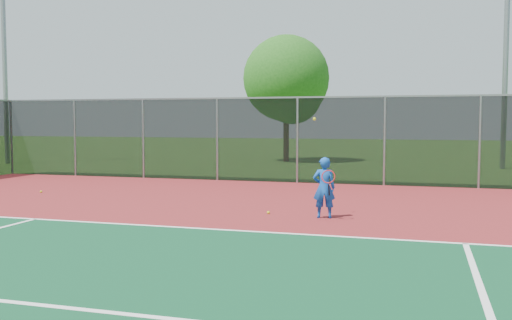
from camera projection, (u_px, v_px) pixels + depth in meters
The scene contains 9 objects.
ground at pixel (326, 282), 7.81m from camera, with size 120.00×120.00×0.00m, color #2F5F1B.
court_apron at pixel (345, 250), 9.72m from camera, with size 30.00×20.00×0.02m, color maroon.
fence_back at pixel (385, 140), 19.19m from camera, with size 30.00×0.06×3.03m.
tennis_player at pixel (324, 187), 12.80m from camera, with size 0.59×0.63×2.26m.
practice_ball_0 at pixel (41, 192), 17.28m from camera, with size 0.07×0.07×0.07m, color yellow.
practice_ball_4 at pixel (268, 212), 13.39m from camera, with size 0.07×0.07×0.07m, color yellow.
floodlight_nw at pixel (4, 38), 28.89m from camera, with size 0.90×0.40×11.27m.
floodlight_n at pixel (507, 27), 25.58m from camera, with size 0.90×0.40×11.27m.
tree_back_left at pixel (288, 82), 30.19m from camera, with size 4.59×4.59×6.74m.
Camera 1 is at (1.23, -7.63, 2.22)m, focal length 40.00 mm.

